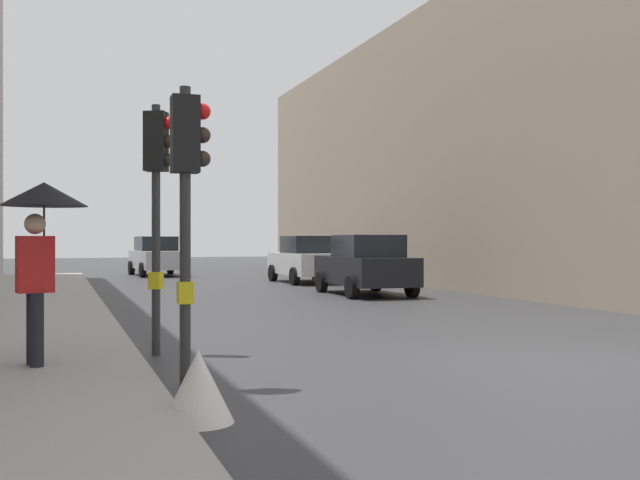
{
  "coord_description": "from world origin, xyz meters",
  "views": [
    {
      "loc": [
        -6.39,
        -8.01,
        1.63
      ],
      "look_at": [
        0.47,
        11.22,
        1.61
      ],
      "focal_mm": 41.43,
      "sensor_mm": 36.0,
      "label": 1
    }
  ],
  "objects": [
    {
      "name": "ground_plane",
      "position": [
        0.0,
        0.0,
        0.0
      ],
      "size": [
        120.0,
        120.0,
        0.0
      ],
      "primitive_type": "plane",
      "color": "#38383A"
    },
    {
      "name": "building_facade_right",
      "position": [
        11.37,
        17.91,
        4.83
      ],
      "size": [
        12.0,
        28.31,
        9.65
      ],
      "primitive_type": "cube",
      "color": "gray",
      "rests_on": "ground"
    },
    {
      "name": "car_silver_hatchback",
      "position": [
        -2.17,
        25.7,
        0.88
      ],
      "size": [
        2.28,
        4.33,
        1.76
      ],
      "color": "#BCBCC1",
      "rests_on": "ground"
    },
    {
      "name": "car_white_compact",
      "position": [
        2.44,
        18.26,
        0.88
      ],
      "size": [
        2.05,
        4.22,
        1.76
      ],
      "color": "silver",
      "rests_on": "ground"
    },
    {
      "name": "pedestrian_with_umbrella",
      "position": [
        -6.56,
        1.2,
        1.84
      ],
      "size": [
        1.0,
        1.0,
        2.14
      ],
      "color": "black",
      "rests_on": "sidewalk_kerb"
    },
    {
      "name": "sidewalk_kerb",
      "position": [
        -6.99,
        6.0,
        0.08
      ],
      "size": [
        3.22,
        40.0,
        0.16
      ],
      "primitive_type": "cube",
      "color": "#A8A5A0",
      "rests_on": "ground"
    },
    {
      "name": "traffic_light_near_left",
      "position": [
        -5.05,
        0.05,
        2.27
      ],
      "size": [
        0.43,
        0.24,
        3.3
      ],
      "color": "#2D2D2D",
      "rests_on": "ground"
    },
    {
      "name": "warning_sign_triangle",
      "position": [
        -5.21,
        -1.48,
        0.33
      ],
      "size": [
        0.64,
        0.64,
        0.65
      ],
      "primitive_type": "cone",
      "color": "silver",
      "rests_on": "ground"
    },
    {
      "name": "traffic_light_near_right",
      "position": [
        -5.05,
        2.57,
        2.44
      ],
      "size": [
        0.45,
        0.35,
        3.53
      ],
      "color": "#2D2D2D",
      "rests_on": "ground"
    },
    {
      "name": "car_dark_suv",
      "position": [
        2.14,
        11.94,
        0.88
      ],
      "size": [
        2.12,
        4.25,
        1.76
      ],
      "color": "black",
      "rests_on": "ground"
    }
  ]
}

